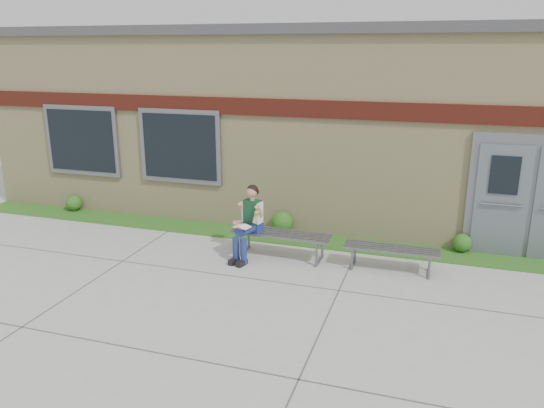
% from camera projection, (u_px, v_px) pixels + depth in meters
% --- Properties ---
extents(ground, '(80.00, 80.00, 0.00)m').
position_uv_depth(ground, '(270.00, 295.00, 8.34)').
color(ground, '#9E9E99').
rests_on(ground, ground).
extents(grass_strip, '(16.00, 0.80, 0.02)m').
position_uv_depth(grass_strip, '(310.00, 240.00, 10.71)').
color(grass_strip, '#165218').
rests_on(grass_strip, ground).
extents(school_building, '(16.20, 6.22, 4.20)m').
position_uv_depth(school_building, '(344.00, 116.00, 13.22)').
color(school_building, beige).
rests_on(school_building, ground).
extents(bench_left, '(1.85, 0.58, 0.48)m').
position_uv_depth(bench_left, '(281.00, 238.00, 9.78)').
color(bench_left, slate).
rests_on(bench_left, ground).
extents(bench_right, '(1.63, 0.47, 0.42)m').
position_uv_depth(bench_right, '(391.00, 253.00, 9.20)').
color(bench_right, slate).
rests_on(bench_right, ground).
extents(girl, '(0.49, 0.84, 1.36)m').
position_uv_depth(girl, '(249.00, 221.00, 9.66)').
color(girl, navy).
rests_on(girl, ground).
extents(shrub_west, '(0.37, 0.37, 0.37)m').
position_uv_depth(shrub_west, '(74.00, 203.00, 12.59)').
color(shrub_west, '#165218').
rests_on(shrub_west, grass_strip).
extents(shrub_mid, '(0.46, 0.46, 0.46)m').
position_uv_depth(shrub_mid, '(282.00, 222.00, 11.07)').
color(shrub_mid, '#165218').
rests_on(shrub_mid, grass_strip).
extents(shrub_east, '(0.35, 0.35, 0.35)m').
position_uv_depth(shrub_east, '(462.00, 243.00, 10.04)').
color(shrub_east, '#165218').
rests_on(shrub_east, grass_strip).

